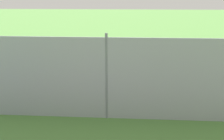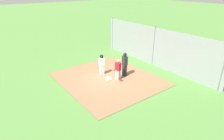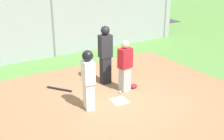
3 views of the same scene
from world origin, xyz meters
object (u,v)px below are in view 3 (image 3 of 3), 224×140
at_px(umpire, 105,54).
at_px(runner, 88,77).
at_px(catcher_mask, 133,86).
at_px(parked_car_silver, 26,20).
at_px(baseball_bat, 59,89).
at_px(catcher, 125,66).
at_px(home_plate, 119,101).
at_px(parked_car_blue, 125,11).
at_px(baseball, 120,92).

height_order(umpire, runner, umpire).
relative_size(catcher_mask, parked_car_silver, 0.05).
xyz_separation_m(umpire, baseball_bat, (1.44, -0.28, -0.94)).
bearing_deg(catcher_mask, parked_car_silver, -86.98).
relative_size(catcher, runner, 0.96).
relative_size(baseball_bat, parked_car_silver, 0.19).
relative_size(umpire, runner, 1.14).
distance_m(umpire, catcher_mask, 1.30).
bearing_deg(parked_car_silver, home_plate, 94.54).
relative_size(baseball_bat, parked_car_blue, 0.20).
height_order(catcher, baseball_bat, catcher).
xyz_separation_m(umpire, catcher_mask, (-0.52, 0.77, -0.91)).
bearing_deg(catcher, runner, -82.99).
height_order(home_plate, runner, runner).
bearing_deg(umpire, catcher_mask, 37.13).
relative_size(runner, baseball_bat, 1.92).
distance_m(runner, parked_car_blue, 11.52).
relative_size(baseball, parked_car_silver, 0.02).
distance_m(home_plate, baseball_bat, 1.92).
height_order(home_plate, catcher_mask, catcher_mask).
bearing_deg(parked_car_silver, catcher_mask, 99.75).
distance_m(home_plate, parked_car_blue, 11.05).
xyz_separation_m(umpire, parked_car_silver, (-0.04, -8.31, -0.38)).
distance_m(umpire, parked_car_blue, 9.81).
bearing_deg(catcher, baseball_bat, -133.11).
height_order(home_plate, baseball_bat, baseball_bat).
xyz_separation_m(catcher, runner, (1.42, 0.44, 0.11)).
height_order(baseball_bat, baseball, baseball).
height_order(catcher, baseball, catcher).
xyz_separation_m(baseball, parked_car_blue, (-6.00, -8.64, 0.55)).
height_order(catcher, catcher_mask, catcher).
bearing_deg(parked_car_silver, baseball, 96.33).
distance_m(catcher, baseball, 0.79).
height_order(runner, parked_car_blue, runner).
relative_size(runner, baseball, 21.54).
bearing_deg(runner, catcher_mask, 23.86).
height_order(home_plate, parked_car_blue, parked_car_blue).
distance_m(home_plate, umpire, 1.64).
height_order(parked_car_blue, parked_car_silver, same).
distance_m(baseball_bat, parked_car_silver, 8.19).
xyz_separation_m(catcher_mask, baseball, (0.54, 0.10, -0.02)).
bearing_deg(umpire, baseball, 1.53).
distance_m(catcher, catcher_mask, 0.80).
bearing_deg(runner, baseball, 25.65).
distance_m(catcher, umpire, 0.83).
relative_size(runner, parked_car_silver, 0.36).
xyz_separation_m(baseball, parked_car_silver, (-0.06, -9.18, 0.55)).
xyz_separation_m(catcher, baseball_bat, (1.63, -1.06, -0.76)).
height_order(baseball_bat, parked_car_blue, parked_car_blue).
relative_size(catcher, baseball, 20.73).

